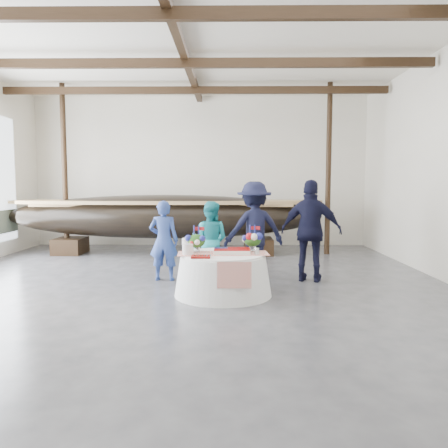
{
  "coord_description": "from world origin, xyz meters",
  "views": [
    {
      "loc": [
        0.88,
        -7.36,
        1.87
      ],
      "look_at": [
        0.78,
        1.29,
        1.08
      ],
      "focal_mm": 35.0,
      "sensor_mm": 36.0,
      "label": 1
    }
  ],
  "objects": [
    {
      "name": "floor",
      "position": [
        0.0,
        0.0,
        0.0
      ],
      "size": [
        10.0,
        12.0,
        0.01
      ],
      "primitive_type": "cube",
      "color": "#3D3D42",
      "rests_on": "ground"
    },
    {
      "name": "guest_woman_blue",
      "position": [
        -0.39,
        1.02,
        0.78
      ],
      "size": [
        0.58,
        0.4,
        1.56
      ],
      "primitive_type": "imported",
      "rotation": [
        0.0,
        0.0,
        3.09
      ],
      "color": "navy",
      "rests_on": "ground"
    },
    {
      "name": "banquet_table",
      "position": [
        0.78,
        -0.11,
        0.35
      ],
      "size": [
        1.64,
        1.64,
        0.71
      ],
      "color": "white",
      "rests_on": "ground"
    },
    {
      "name": "guest_man_left",
      "position": [
        1.38,
        1.41,
        0.96
      ],
      "size": [
        1.38,
        1.0,
        1.92
      ],
      "primitive_type": "imported",
      "rotation": [
        0.0,
        0.0,
        3.4
      ],
      "color": "black",
      "rests_on": "ground"
    },
    {
      "name": "longboat_display",
      "position": [
        -0.87,
        4.27,
        1.01
      ],
      "size": [
        8.47,
        1.69,
        1.59
      ],
      "color": "black",
      "rests_on": "ground"
    },
    {
      "name": "ceiling",
      "position": [
        0.0,
        0.0,
        4.5
      ],
      "size": [
        10.0,
        12.0,
        0.01
      ],
      "primitive_type": "cube",
      "color": "white",
      "rests_on": "wall_back"
    },
    {
      "name": "guest_woman_teal",
      "position": [
        0.5,
        1.23,
        0.77
      ],
      "size": [
        0.86,
        0.74,
        1.53
      ],
      "primitive_type": "imported",
      "rotation": [
        0.0,
        0.0,
        2.91
      ],
      "color": "teal",
      "rests_on": "ground"
    },
    {
      "name": "guest_man_right",
      "position": [
        2.45,
        0.97,
        0.98
      ],
      "size": [
        1.24,
        0.79,
        1.96
      ],
      "primitive_type": "imported",
      "rotation": [
        0.0,
        0.0,
        2.84
      ],
      "color": "black",
      "rests_on": "ground"
    },
    {
      "name": "tabletop_items",
      "position": [
        0.74,
        0.01,
        0.86
      ],
      "size": [
        1.55,
        0.95,
        0.4
      ],
      "color": "red",
      "rests_on": "banquet_table"
    },
    {
      "name": "wall_back",
      "position": [
        0.0,
        6.0,
        2.25
      ],
      "size": [
        10.0,
        0.02,
        4.5
      ],
      "primitive_type": "cube",
      "color": "silver",
      "rests_on": "ground"
    },
    {
      "name": "pavilion_structure",
      "position": [
        0.0,
        0.75,
        4.0
      ],
      "size": [
        9.8,
        11.76,
        4.5
      ],
      "color": "black",
      "rests_on": "ground"
    }
  ]
}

